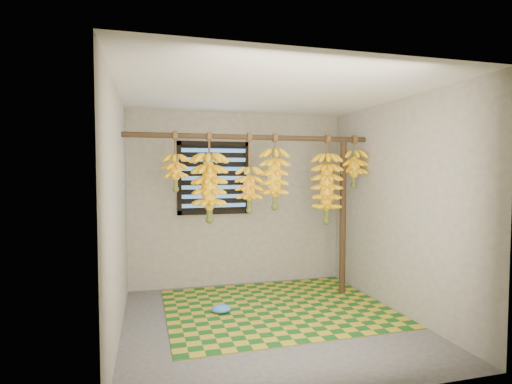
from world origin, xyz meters
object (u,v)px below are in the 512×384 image
object	(u,v)px
banana_bunch_d	(275,179)
banana_bunch_a	(176,172)
banana_bunch_e	(327,188)
support_post	(343,217)
banana_bunch_b	(209,188)
woven_mat	(277,307)
banana_bunch_c	(249,189)
plastic_bag	(221,309)
banana_bunch_f	(354,168)

from	to	relation	value
banana_bunch_d	banana_bunch_a	bearing A→B (deg)	180.00
banana_bunch_e	support_post	bearing A→B (deg)	0.00
banana_bunch_b	banana_bunch_a	bearing A→B (deg)	180.00
banana_bunch_a	banana_bunch_b	world-z (taller)	same
support_post	woven_mat	xyz separation A→B (m)	(-0.99, -0.30, -0.99)
woven_mat	banana_bunch_a	xyz separation A→B (m)	(-1.12, 0.30, 1.58)
banana_bunch_e	banana_bunch_c	bearing A→B (deg)	180.00
woven_mat	banana_bunch_b	bearing A→B (deg)	157.96
banana_bunch_c	banana_bunch_b	bearing A→B (deg)	180.00
banana_bunch_a	banana_bunch_b	xyz separation A→B (m)	(0.39, -0.00, -0.18)
woven_mat	banana_bunch_a	distance (m)	1.96
banana_bunch_a	banana_bunch_d	size ratio (longest dim) A/B	0.75
banana_bunch_a	banana_bunch_e	xyz separation A→B (m)	(1.89, -0.00, -0.21)
plastic_bag	banana_bunch_b	world-z (taller)	banana_bunch_b
plastic_bag	banana_bunch_f	bearing A→B (deg)	10.22
support_post	banana_bunch_c	size ratio (longest dim) A/B	2.10
woven_mat	banana_bunch_d	world-z (taller)	banana_bunch_d
banana_bunch_c	banana_bunch_d	world-z (taller)	same
plastic_bag	banana_bunch_e	bearing A→B (deg)	12.86
support_post	banana_bunch_c	xyz separation A→B (m)	(-1.24, 0.00, 0.38)
banana_bunch_b	banana_bunch_d	bearing A→B (deg)	0.00
banana_bunch_d	banana_bunch_c	bearing A→B (deg)	180.00
woven_mat	banana_bunch_a	size ratio (longest dim) A/B	3.69
banana_bunch_c	support_post	bearing A→B (deg)	0.00
banana_bunch_c	banana_bunch_e	size ratio (longest dim) A/B	0.85
banana_bunch_d	plastic_bag	bearing A→B (deg)	-155.97
woven_mat	banana_bunch_c	world-z (taller)	banana_bunch_c
banana_bunch_a	banana_bunch_c	size ratio (longest dim) A/B	0.72
banana_bunch_c	banana_bunch_f	size ratio (longest dim) A/B	1.45
plastic_bag	banana_bunch_a	bearing A→B (deg)	145.25
banana_bunch_b	banana_bunch_e	world-z (taller)	same
banana_bunch_a	banana_bunch_e	size ratio (longest dim) A/B	0.61
banana_bunch_a	support_post	bearing A→B (deg)	-0.00
banana_bunch_e	banana_bunch_f	world-z (taller)	same
banana_bunch_c	banana_bunch_d	distance (m)	0.34
banana_bunch_d	banana_bunch_f	bearing A→B (deg)	0.00
support_post	banana_bunch_d	distance (m)	1.05
banana_bunch_b	banana_bunch_e	size ratio (longest dim) A/B	0.94
support_post	banana_bunch_a	distance (m)	2.19
banana_bunch_d	banana_bunch_b	bearing A→B (deg)	180.00
support_post	plastic_bag	size ratio (longest dim) A/B	8.84
plastic_bag	banana_bunch_e	xyz separation A→B (m)	(1.42, 0.32, 1.32)
banana_bunch_d	banana_bunch_e	bearing A→B (deg)	0.00
banana_bunch_f	plastic_bag	bearing A→B (deg)	-169.78
support_post	banana_bunch_f	world-z (taller)	banana_bunch_f
banana_bunch_b	banana_bunch_c	world-z (taller)	same
banana_bunch_c	plastic_bag	bearing A→B (deg)	-141.34
banana_bunch_b	banana_bunch_c	size ratio (longest dim) A/B	1.10
banana_bunch_c	banana_bunch_e	world-z (taller)	same
woven_mat	banana_bunch_d	xyz separation A→B (m)	(0.07, 0.30, 1.49)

